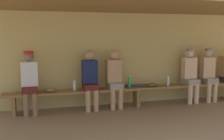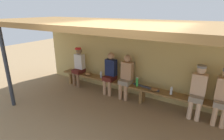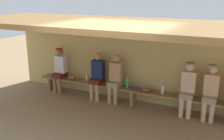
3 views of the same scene
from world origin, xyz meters
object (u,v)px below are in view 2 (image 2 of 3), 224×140
Objects in this scene: water_bottle_clear at (137,82)px; water_bottle_blue at (101,75)px; player_with_sunglasses at (126,75)px; baseball_bat at (146,87)px; player_near_post at (198,89)px; bench at (143,90)px; baseball_glove_worn at (88,74)px; player_middle at (110,72)px; player_in_white at (223,94)px; water_bottle_green at (171,91)px; player_shirtless_tan at (79,65)px; baseball_glove_tan at (155,89)px; support_post at (7,68)px.

water_bottle_clear reaches higher than water_bottle_blue.
player_with_sunglasses reaches higher than baseball_bat.
water_bottle_clear is (-1.60, -0.01, -0.15)m from player_near_post.
baseball_glove_worn is at bearing -179.60° from bench.
player_middle is (-1.11, 0.00, 0.34)m from bench.
player_with_sunglasses reaches higher than baseball_glove_worn.
bench is at bearing -179.86° from player_near_post.
bench is at bearing 172.99° from baseball_glove_worn.
player_in_white reaches higher than water_bottle_green.
player_shirtless_tan is 6.15× the size of water_bottle_blue.
player_near_post is 2.53m from player_middle.
baseball_bat is at bearing -0.00° from bench.
water_bottle_clear reaches higher than water_bottle_green.
player_in_white reaches higher than player_middle.
player_in_white is (1.95, 0.00, 0.36)m from bench.
baseball_bat is (-0.71, 0.02, -0.07)m from water_bottle_green.
bench is 4.49× the size of player_with_sunglasses.
water_bottle_green and water_bottle_blue have the same top height.
player_near_post reaches higher than baseball_glove_tan.
player_in_white is 1.00× the size of player_shirtless_tan.
player_with_sunglasses is 0.94m from baseball_glove_tan.
water_bottle_green is at bearing 172.44° from baseball_glove_worn.
player_near_post reaches higher than bench.
bench is 1.46m from player_near_post.
support_post is at bearing -154.71° from player_near_post.
bench is at bearing 34.70° from support_post.
bench is 27.43× the size of water_bottle_blue.
player_shirtless_tan is at bearing 179.83° from water_bottle_clear.
water_bottle_green is 0.71m from baseball_bat.
water_bottle_green is at bearing 28.44° from support_post.
baseball_glove_worn is (-1.44, -0.02, -0.22)m from player_with_sunglasses.
bench is 1.48m from water_bottle_blue.
support_post is at bearing 179.89° from baseball_glove_tan.
player_near_post is at bearing 172.89° from baseball_glove_worn.
support_post is 10.04× the size of water_bottle_green.
player_near_post is 5.60× the size of baseball_glove_tan.
water_bottle_blue is 1.84m from baseball_glove_tan.
water_bottle_clear is (-2.13, -0.01, -0.15)m from player_in_white.
player_with_sunglasses is (-1.96, -0.00, -0.02)m from player_near_post.
water_bottle_clear is (2.85, 2.10, -0.51)m from support_post.
support_post is 9.17× the size of baseball_glove_worn.
baseball_glove_tan is at bearing -5.94° from bench.
support_post is 2.69m from water_bottle_blue.
baseball_bat is at bearing 172.98° from baseball_glove_worn.
player_shirtless_tan reaches higher than water_bottle_green.
player_near_post is 1.00× the size of player_shirtless_tan.
water_bottle_green reaches higher than baseball_bat.
baseball_bat is at bearing -179.85° from player_near_post.
player_shirtless_tan is 5.60× the size of baseball_glove_worn.
water_bottle_green is (1.35, -0.02, -0.17)m from player_with_sunglasses.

